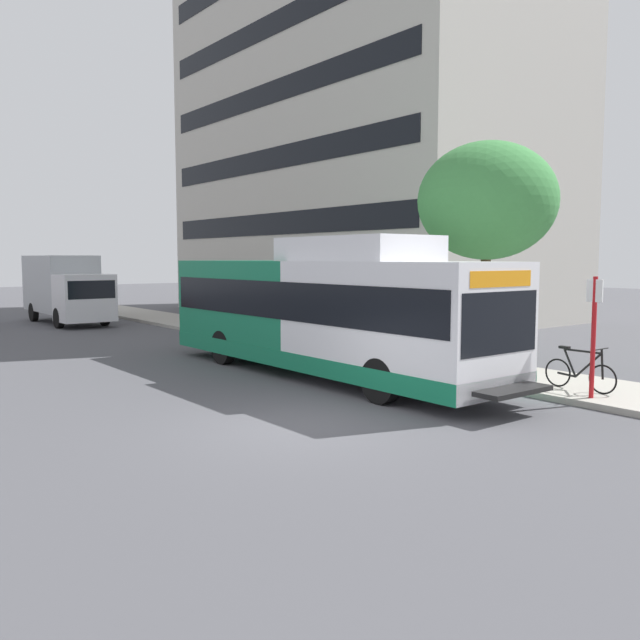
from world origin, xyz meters
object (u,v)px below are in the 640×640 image
bicycle_parked (580,372)px  box_truck_background (66,287)px  transit_bus (322,312)px  bus_stop_sign_pole (594,328)px  street_tree_near_stop (487,201)px

bicycle_parked → box_truck_background: box_truck_background is taller
transit_bus → bus_stop_sign_pole: (2.39, -6.32, -0.05)m
transit_bus → bicycle_parked: bearing=-62.8°
transit_bus → box_truck_background: transit_bus is taller
street_tree_near_stop → bus_stop_sign_pole: bearing=-113.9°
bicycle_parked → box_truck_background: size_ratio=0.25×
street_tree_near_stop → box_truck_background: 21.59m
transit_bus → box_truck_background: (-0.93, 18.81, 0.04)m
street_tree_near_stop → bicycle_parked: bearing=-110.3°
transit_bus → bus_stop_sign_pole: 6.76m
box_truck_background → bus_stop_sign_pole: bearing=-82.5°
bicycle_parked → street_tree_near_stop: 5.80m
box_truck_background → transit_bus: bearing=-87.2°
bicycle_parked → transit_bus: bearing=117.2°
bicycle_parked → street_tree_near_stop: size_ratio=0.28×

